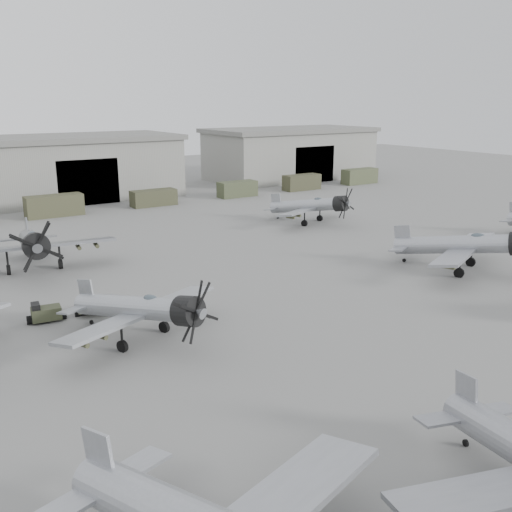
{
  "coord_description": "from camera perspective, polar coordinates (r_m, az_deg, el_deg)",
  "views": [
    {
      "loc": [
        -22.71,
        -19.2,
        13.55
      ],
      "look_at": [
        -0.66,
        14.22,
        2.5
      ],
      "focal_mm": 40.0,
      "sensor_mm": 36.0,
      "label": 1
    }
  ],
  "objects": [
    {
      "name": "support_truck_6",
      "position": [
        88.7,
        4.6,
        7.36
      ],
      "size": [
        6.02,
        2.2,
        2.35
      ],
      "primitive_type": "cube",
      "color": "#3B3B27",
      "rests_on": "ground"
    },
    {
      "name": "support_truck_4",
      "position": [
        76.28,
        -10.19,
        5.75
      ],
      "size": [
        5.92,
        2.2,
        2.09
      ],
      "primitive_type": "cube",
      "color": "#3C3D28",
      "rests_on": "ground"
    },
    {
      "name": "tug_trailer",
      "position": [
        38.53,
        -18.13,
        -5.19
      ],
      "size": [
        6.6,
        2.03,
        1.31
      ],
      "rotation": [
        0.0,
        0.0,
        -0.12
      ],
      "color": "#383D28",
      "rests_on": "ground"
    },
    {
      "name": "aircraft_mid_1",
      "position": [
        33.16,
        -11.13,
        -5.22
      ],
      "size": [
        10.95,
        9.9,
        4.44
      ],
      "rotation": [
        0.0,
        0.0,
        0.39
      ],
      "color": "#9EA1A6",
      "rests_on": "ground"
    },
    {
      "name": "aircraft_far_1",
      "position": [
        64.22,
        5.78,
        5.04
      ],
      "size": [
        11.17,
        10.08,
        4.51
      ],
      "rotation": [
        0.0,
        0.0,
        0.36
      ],
      "color": "#9C9FA4",
      "rests_on": "ground"
    },
    {
      "name": "support_truck_5",
      "position": [
        82.13,
        -1.87,
        6.71
      ],
      "size": [
        5.67,
        2.2,
        2.22
      ],
      "primitive_type": "cube",
      "color": "#40472E",
      "rests_on": "ground"
    },
    {
      "name": "hangar_right",
      "position": [
        101.77,
        3.43,
        10.23
      ],
      "size": [
        29.0,
        14.8,
        8.7
      ],
      "color": "gray",
      "rests_on": "ground"
    },
    {
      "name": "aircraft_far_0",
      "position": [
        49.05,
        -21.44,
        1.2
      ],
      "size": [
        13.25,
        11.93,
        5.26
      ],
      "rotation": [
        0.0,
        0.0,
        -0.14
      ],
      "color": "gray",
      "rests_on": "ground"
    },
    {
      "name": "hangar_center",
      "position": [
        84.78,
        -17.87,
        8.48
      ],
      "size": [
        29.0,
        14.8,
        8.7
      ],
      "color": "gray",
      "rests_on": "ground"
    },
    {
      "name": "support_truck_7",
      "position": [
        96.54,
        10.32,
        7.85
      ],
      "size": [
        6.32,
        2.2,
        2.47
      ],
      "primitive_type": "cube",
      "color": "#454C31",
      "rests_on": "ground"
    },
    {
      "name": "support_truck_3",
      "position": [
        72.26,
        -19.52,
        4.76
      ],
      "size": [
        6.62,
        2.2,
        2.55
      ],
      "primitive_type": "cube",
      "color": "#41412A",
      "rests_on": "ground"
    },
    {
      "name": "ground",
      "position": [
        32.68,
        15.09,
        -9.64
      ],
      "size": [
        220.0,
        220.0,
        0.0
      ],
      "primitive_type": "plane",
      "color": "slate",
      "rests_on": "ground"
    },
    {
      "name": "aircraft_mid_2",
      "position": [
        48.82,
        20.53,
        1.03
      ],
      "size": [
        12.06,
        10.92,
        4.91
      ],
      "rotation": [
        0.0,
        0.0,
        0.4
      ],
      "color": "#9D9FA6",
      "rests_on": "ground"
    }
  ]
}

